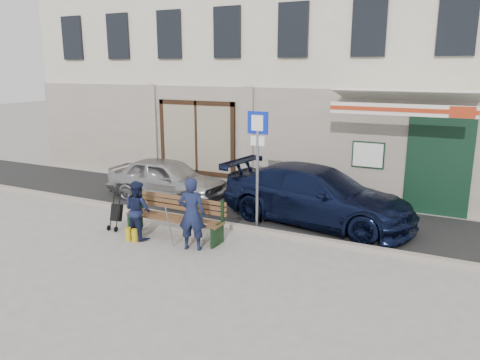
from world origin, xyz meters
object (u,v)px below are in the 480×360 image
Objects in this scene: woman at (138,210)px; parking_sign at (258,151)px; car_navy at (317,195)px; stroller at (116,213)px; car_silver at (167,179)px; bench at (173,217)px; man at (192,214)px.

parking_sign is at bearing -126.26° from woman.
stroller is at bearing 130.15° from car_navy.
parking_sign is (-1.14, -1.07, 1.19)m from car_navy.
parking_sign is 3.05m from woman.
car_silver is 3.16m from bench.
woman is at bearing -18.86° from man.
bench is at bearing -47.32° from man.
parking_sign reaches higher than car_silver.
man is at bearing -108.40° from parking_sign.
bench is 1.80× the size of woman.
man reaches higher than woman.
car_silver is 3.81m from parking_sign.
car_navy reaches higher than bench.
man is (-1.82, -2.88, 0.08)m from car_navy.
stroller is (0.42, -2.68, -0.22)m from car_silver.
car_navy reaches higher than stroller.
car_silver is 1.29× the size of parking_sign.
woman is 1.50× the size of stroller.
car_silver reaches higher than stroller.
bench is 0.81m from woman.
car_navy is 5.44× the size of stroller.
car_navy is at bearing -91.87° from car_silver.
parking_sign is at bearing 140.96° from car_navy.
bench is 1.53× the size of man.
bench is (1.92, -2.50, -0.16)m from car_silver.
bench is at bearing -143.52° from car_silver.
woman is at bearing -157.62° from car_silver.
man reaches higher than car_silver.
parking_sign is (3.40, -1.14, 1.28)m from car_silver.
man is (2.72, -2.95, 0.17)m from car_silver.
parking_sign is 2.11× the size of woman.
woman is (-1.45, 0.02, -0.12)m from man.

